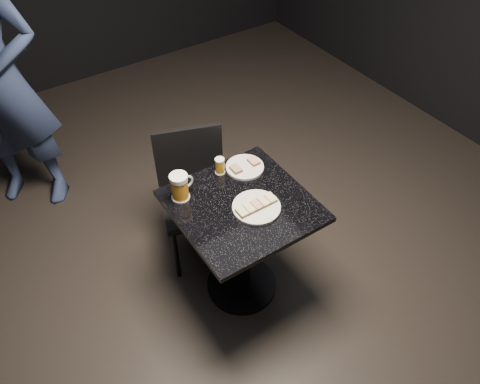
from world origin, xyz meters
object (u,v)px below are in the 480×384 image
object	(u,v)px
plate_large	(256,207)
beer_mug	(180,186)
plate_small	(245,167)
chair	(194,189)
table	(242,234)
beer_tumbler	(220,166)

from	to	relation	value
plate_large	beer_mug	distance (m)	0.41
plate_small	chair	size ratio (longest dim) A/B	0.25
plate_small	table	xyz separation A→B (m)	(-0.17, -0.23, -0.25)
chair	table	bearing A→B (deg)	-84.57
table	chair	distance (m)	0.47
beer_tumbler	beer_mug	bearing A→B (deg)	-168.72
plate_large	beer_tumbler	world-z (taller)	beer_tumbler
plate_large	table	bearing A→B (deg)	123.25
table	plate_large	bearing A→B (deg)	-56.75
beer_mug	plate_large	bearing A→B (deg)	-44.83
beer_mug	chair	distance (m)	0.46
plate_small	beer_mug	world-z (taller)	beer_mug
table	chair	xyz separation A→B (m)	(-0.04, 0.47, -0.01)
beer_mug	beer_tumbler	xyz separation A→B (m)	(0.28, 0.06, -0.03)
chair	plate_small	bearing A→B (deg)	-48.30
plate_small	beer_tumbler	size ratio (longest dim) A/B	2.23
table	chair	world-z (taller)	chair
beer_mug	chair	size ratio (longest dim) A/B	0.18
plate_large	plate_small	bearing A→B (deg)	66.96
plate_large	chair	xyz separation A→B (m)	(-0.09, 0.54, -0.26)
beer_tumbler	chair	size ratio (longest dim) A/B	0.11
table	beer_tumbler	world-z (taller)	beer_tumbler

